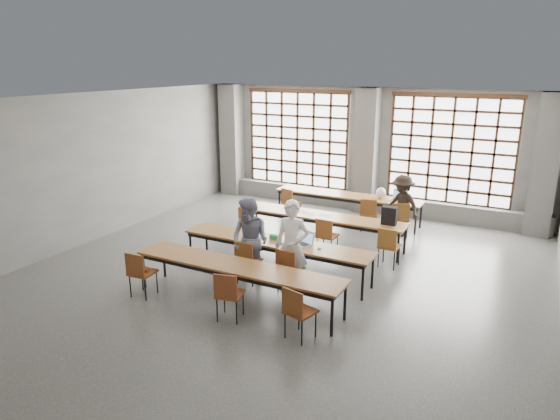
% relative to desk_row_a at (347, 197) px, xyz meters
% --- Properties ---
extents(floor, '(11.00, 11.00, 0.00)m').
position_rel_desk_row_a_xyz_m(floor, '(0.10, -4.08, -0.66)').
color(floor, '#494947').
rests_on(floor, ground).
extents(ceiling, '(11.00, 11.00, 0.00)m').
position_rel_desk_row_a_xyz_m(ceiling, '(0.10, -4.08, 2.84)').
color(ceiling, silver).
rests_on(ceiling, floor).
extents(wall_back, '(10.00, 0.00, 10.00)m').
position_rel_desk_row_a_xyz_m(wall_back, '(0.10, 1.42, 1.09)').
color(wall_back, '#5D5D5A').
rests_on(wall_back, floor).
extents(wall_front, '(10.00, 0.00, 10.00)m').
position_rel_desk_row_a_xyz_m(wall_front, '(0.10, -9.58, 1.09)').
color(wall_front, '#5D5D5A').
rests_on(wall_front, floor).
extents(wall_left, '(0.00, 11.00, 11.00)m').
position_rel_desk_row_a_xyz_m(wall_left, '(-4.90, -4.08, 1.09)').
color(wall_left, '#5D5D5A').
rests_on(wall_left, floor).
extents(column_left, '(0.60, 0.55, 3.50)m').
position_rel_desk_row_a_xyz_m(column_left, '(-4.40, 1.14, 1.09)').
color(column_left, '#5B5B58').
rests_on(column_left, floor).
extents(column_mid, '(0.60, 0.55, 3.50)m').
position_rel_desk_row_a_xyz_m(column_mid, '(0.10, 1.14, 1.09)').
color(column_mid, '#5B5B58').
rests_on(column_mid, floor).
extents(column_right, '(0.60, 0.55, 3.50)m').
position_rel_desk_row_a_xyz_m(column_right, '(4.60, 1.14, 1.09)').
color(column_right, '#5B5B58').
rests_on(column_right, floor).
extents(window_left, '(3.32, 0.12, 3.00)m').
position_rel_desk_row_a_xyz_m(window_left, '(-2.15, 1.34, 1.24)').
color(window_left, white).
rests_on(window_left, wall_back).
extents(window_right, '(3.32, 0.12, 3.00)m').
position_rel_desk_row_a_xyz_m(window_right, '(2.35, 1.34, 1.24)').
color(window_right, white).
rests_on(window_right, wall_back).
extents(sill_ledge, '(9.80, 0.35, 0.50)m').
position_rel_desk_row_a_xyz_m(sill_ledge, '(0.10, 1.22, -0.41)').
color(sill_ledge, '#5B5B58').
rests_on(sill_ledge, floor).
extents(desk_row_a, '(4.00, 0.70, 0.73)m').
position_rel_desk_row_a_xyz_m(desk_row_a, '(0.00, 0.00, 0.00)').
color(desk_row_a, brown).
rests_on(desk_row_a, floor).
extents(desk_row_b, '(4.00, 0.70, 0.73)m').
position_rel_desk_row_a_xyz_m(desk_row_b, '(0.10, -2.05, 0.00)').
color(desk_row_b, brown).
rests_on(desk_row_b, floor).
extents(desk_row_c, '(4.00, 0.70, 0.73)m').
position_rel_desk_row_a_xyz_m(desk_row_c, '(-0.00, -4.09, 0.00)').
color(desk_row_c, brown).
rests_on(desk_row_c, floor).
extents(desk_row_d, '(4.00, 0.70, 0.73)m').
position_rel_desk_row_a_xyz_m(desk_row_d, '(-0.03, -5.49, 0.00)').
color(desk_row_d, brown).
rests_on(desk_row_d, floor).
extents(chair_back_left, '(0.52, 0.52, 0.88)m').
position_rel_desk_row_a_xyz_m(chair_back_left, '(-1.42, -0.63, -0.13)').
color(chair_back_left, brown).
rests_on(chair_back_left, floor).
extents(chair_back_mid, '(0.48, 0.49, 0.88)m').
position_rel_desk_row_a_xyz_m(chair_back_mid, '(0.81, -0.63, -0.13)').
color(chair_back_mid, brown).
rests_on(chair_back_mid, floor).
extents(chair_back_right, '(0.52, 0.52, 0.88)m').
position_rel_desk_row_a_xyz_m(chair_back_right, '(1.62, -0.63, -0.13)').
color(chair_back_right, brown).
rests_on(chair_back_right, floor).
extents(chair_mid_left, '(0.43, 0.43, 0.88)m').
position_rel_desk_row_a_xyz_m(chair_mid_left, '(-1.50, -2.68, -0.13)').
color(chair_mid_left, brown).
rests_on(chair_mid_left, floor).
extents(chair_mid_centre, '(0.44, 0.44, 0.88)m').
position_rel_desk_row_a_xyz_m(chair_mid_centre, '(0.50, -2.68, -0.13)').
color(chair_mid_centre, brown).
rests_on(chair_mid_centre, floor).
extents(chair_mid_right, '(0.43, 0.44, 0.88)m').
position_rel_desk_row_a_xyz_m(chair_mid_right, '(1.90, -2.68, -0.13)').
color(chair_mid_right, brown).
rests_on(chair_mid_right, floor).
extents(chair_front_left, '(0.42, 0.43, 0.88)m').
position_rel_desk_row_a_xyz_m(chair_front_left, '(-0.30, -4.72, -0.13)').
color(chair_front_left, brown).
rests_on(chair_front_left, floor).
extents(chair_front_right, '(0.45, 0.45, 0.88)m').
position_rel_desk_row_a_xyz_m(chair_front_right, '(0.59, -4.72, -0.13)').
color(chair_front_right, brown).
rests_on(chair_front_right, floor).
extents(chair_near_left, '(0.45, 0.45, 0.88)m').
position_rel_desk_row_a_xyz_m(chair_near_left, '(-1.72, -6.12, -0.13)').
color(chair_near_left, maroon).
rests_on(chair_near_left, floor).
extents(chair_near_mid, '(0.50, 0.51, 0.88)m').
position_rel_desk_row_a_xyz_m(chair_near_mid, '(0.19, -6.12, -0.13)').
color(chair_near_mid, maroon).
rests_on(chair_near_mid, floor).
extents(chair_near_right, '(0.51, 0.51, 0.88)m').
position_rel_desk_row_a_xyz_m(chair_near_right, '(1.45, -6.12, -0.13)').
color(chair_near_right, maroon).
rests_on(chair_near_right, floor).
extents(student_male, '(0.70, 0.53, 1.76)m').
position_rel_desk_row_a_xyz_m(student_male, '(0.60, -4.59, 0.22)').
color(student_male, white).
rests_on(student_male, floor).
extents(student_female, '(0.89, 0.73, 1.69)m').
position_rel_desk_row_a_xyz_m(student_female, '(-0.30, -4.59, 0.18)').
color(student_female, '#191F4D').
rests_on(student_female, floor).
extents(student_back, '(1.13, 0.93, 1.53)m').
position_rel_desk_row_a_xyz_m(student_back, '(1.60, -0.50, 0.10)').
color(student_back, black).
rests_on(student_back, floor).
extents(laptop_front, '(0.44, 0.40, 0.26)m').
position_rel_desk_row_a_xyz_m(laptop_front, '(0.57, -3.98, 0.13)').
color(laptop_front, silver).
rests_on(laptop_front, desk_row_c).
extents(laptop_back, '(0.39, 0.34, 0.26)m').
position_rel_desk_row_a_xyz_m(laptop_back, '(1.36, 0.11, 0.13)').
color(laptop_back, silver).
rests_on(laptop_back, desk_row_a).
extents(mouse, '(0.11, 0.08, 0.04)m').
position_rel_desk_row_a_xyz_m(mouse, '(0.95, -4.11, 0.08)').
color(mouse, white).
rests_on(mouse, desk_row_c).
extents(green_box, '(0.25, 0.09, 0.09)m').
position_rel_desk_row_a_xyz_m(green_box, '(-0.05, -4.01, 0.11)').
color(green_box, '#2D8B43').
rests_on(green_box, desk_row_c).
extents(phone, '(0.13, 0.07, 0.01)m').
position_rel_desk_row_a_xyz_m(phone, '(0.18, -4.19, 0.07)').
color(phone, black).
rests_on(phone, desk_row_c).
extents(paper_sheet_a, '(0.33, 0.27, 0.00)m').
position_rel_desk_row_a_xyz_m(paper_sheet_a, '(-0.50, -2.00, 0.07)').
color(paper_sheet_a, silver).
rests_on(paper_sheet_a, desk_row_b).
extents(paper_sheet_b, '(0.36, 0.33, 0.00)m').
position_rel_desk_row_a_xyz_m(paper_sheet_b, '(-0.20, -2.10, 0.07)').
color(paper_sheet_b, white).
rests_on(paper_sheet_b, desk_row_b).
extents(paper_sheet_c, '(0.32, 0.24, 0.00)m').
position_rel_desk_row_a_xyz_m(paper_sheet_c, '(0.20, -2.05, 0.07)').
color(paper_sheet_c, white).
rests_on(paper_sheet_c, desk_row_b).
extents(backpack, '(0.33, 0.21, 0.40)m').
position_rel_desk_row_a_xyz_m(backpack, '(1.70, -2.00, 0.27)').
color(backpack, black).
rests_on(backpack, desk_row_b).
extents(plastic_bag, '(0.30, 0.26, 0.29)m').
position_rel_desk_row_a_xyz_m(plastic_bag, '(0.90, 0.05, 0.21)').
color(plastic_bag, white).
rests_on(plastic_bag, desk_row_a).
extents(red_pouch, '(0.21, 0.10, 0.06)m').
position_rel_desk_row_a_xyz_m(red_pouch, '(-1.73, -6.04, -0.16)').
color(red_pouch, '#9B2A13').
rests_on(red_pouch, chair_near_left).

